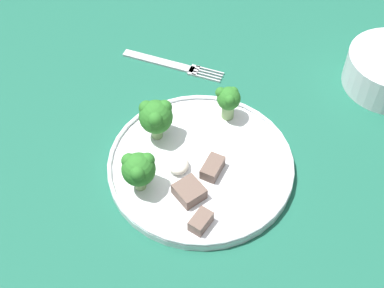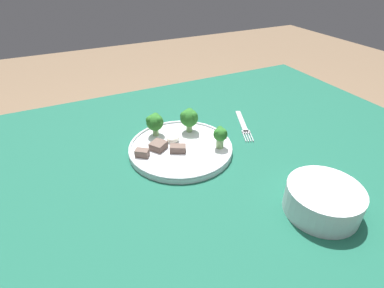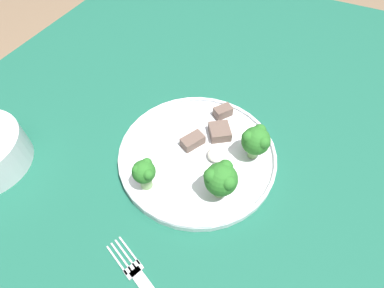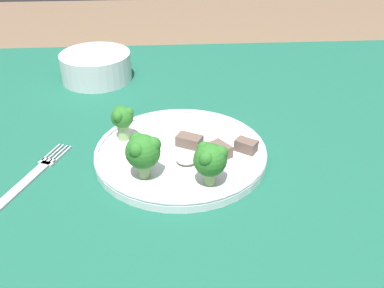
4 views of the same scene
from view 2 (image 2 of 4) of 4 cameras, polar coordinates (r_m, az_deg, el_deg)
table at (r=0.81m, az=0.59°, el=-8.23°), size 1.37×0.95×0.76m
dinner_plate at (r=0.77m, az=-2.18°, el=-0.76°), size 0.27×0.27×0.02m
fork at (r=0.90m, az=9.72°, el=3.57°), size 0.09×0.17×0.00m
cream_bowl at (r=0.65m, az=23.64°, el=-9.80°), size 0.15×0.15×0.06m
broccoli_floret_near_rim_left at (r=0.81m, az=-7.08°, el=4.18°), size 0.05×0.05×0.06m
broccoli_floret_center_left at (r=0.75m, az=5.33°, el=1.79°), size 0.04×0.04×0.06m
broccoli_floret_back_left at (r=0.82m, az=-0.54°, el=5.05°), size 0.05×0.05×0.07m
meat_slice_front_slice at (r=0.76m, az=-6.43°, el=-0.30°), size 0.05×0.05×0.02m
meat_slice_middle_slice at (r=0.75m, az=-2.71°, el=-0.88°), size 0.05×0.04×0.02m
meat_slice_rear_slice at (r=0.74m, az=-9.48°, el=-1.69°), size 0.04×0.04×0.02m
sauce_dollop at (r=0.79m, az=-3.64°, el=1.02°), size 0.03×0.03×0.02m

